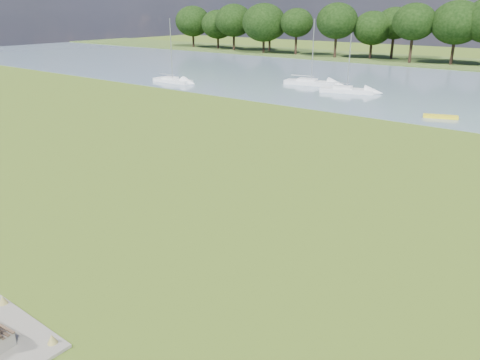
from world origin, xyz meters
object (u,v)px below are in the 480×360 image
Objects in this scene: sailboat_4 at (172,79)px; sailboat_5 at (346,89)px; kayak at (441,117)px; sailboat_0 at (311,81)px.

sailboat_4 is 1.22× the size of sailboat_5.
sailboat_5 is at bearing 130.78° from kayak.
sailboat_4 is (-15.60, -9.36, -0.03)m from sailboat_0.
kayak is 0.44× the size of sailboat_5.
sailboat_0 is at bearing 29.33° from sailboat_4.
kayak is 0.37× the size of sailboat_0.
sailboat_0 reaches higher than kayak.
sailboat_0 reaches higher than sailboat_5.
sailboat_5 is (-12.66, 7.27, 0.28)m from kayak.
sailboat_4 reaches higher than sailboat_0.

